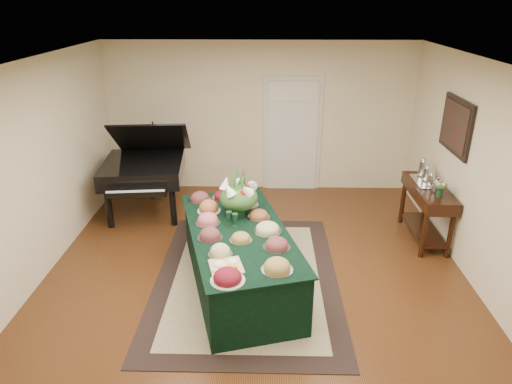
{
  "coord_description": "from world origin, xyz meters",
  "views": [
    {
      "loc": [
        0.13,
        -5.11,
        3.37
      ],
      "look_at": [
        0.0,
        0.3,
        1.05
      ],
      "focal_mm": 32.0,
      "sensor_mm": 36.0,
      "label": 1
    }
  ],
  "objects_px": {
    "buffet_table": "(239,257)",
    "mahogany_sideboard": "(428,199)",
    "grand_piano": "(144,168)",
    "floral_centerpiece": "(239,193)"
  },
  "relations": [
    {
      "from": "buffet_table",
      "to": "mahogany_sideboard",
      "type": "relative_size",
      "value": 2.07
    },
    {
      "from": "buffet_table",
      "to": "grand_piano",
      "type": "relative_size",
      "value": 1.59
    },
    {
      "from": "grand_piano",
      "to": "mahogany_sideboard",
      "type": "bearing_deg",
      "value": -10.69
    },
    {
      "from": "buffet_table",
      "to": "floral_centerpiece",
      "type": "distance_m",
      "value": 0.81
    },
    {
      "from": "floral_centerpiece",
      "to": "mahogany_sideboard",
      "type": "xyz_separation_m",
      "value": [
        2.71,
        0.82,
        -0.42
      ]
    },
    {
      "from": "floral_centerpiece",
      "to": "grand_piano",
      "type": "distance_m",
      "value": 2.35
    },
    {
      "from": "grand_piano",
      "to": "floral_centerpiece",
      "type": "bearing_deg",
      "value": -44.78
    },
    {
      "from": "buffet_table",
      "to": "floral_centerpiece",
      "type": "bearing_deg",
      "value": 92.48
    },
    {
      "from": "buffet_table",
      "to": "grand_piano",
      "type": "distance_m",
      "value": 2.7
    },
    {
      "from": "buffet_table",
      "to": "mahogany_sideboard",
      "type": "bearing_deg",
      "value": 24.98
    }
  ]
}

